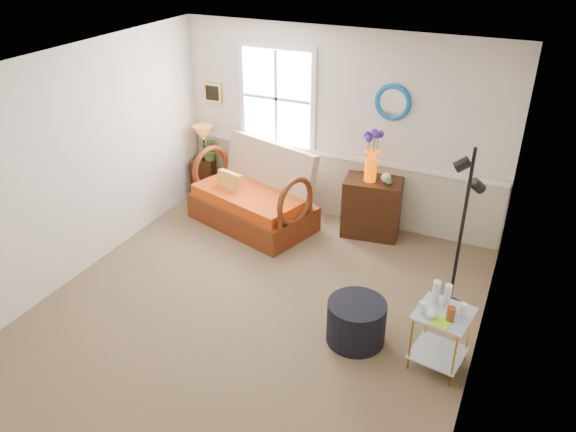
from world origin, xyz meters
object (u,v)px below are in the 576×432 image
at_px(ottoman, 356,322).
at_px(cabinet, 372,207).
at_px(lamp_stand, 204,177).
at_px(loveseat, 252,188).
at_px(side_table, 440,339).
at_px(floor_lamp, 461,233).

bearing_deg(ottoman, cabinet, 103.73).
relative_size(lamp_stand, ottoman, 0.98).
relative_size(loveseat, side_table, 2.71).
distance_m(floor_lamp, ottoman, 1.42).
distance_m(cabinet, side_table, 2.52).
bearing_deg(loveseat, ottoman, -22.54).
relative_size(lamp_stand, side_table, 0.94).
distance_m(side_table, floor_lamp, 1.16).
height_order(side_table, ottoman, side_table).
xyz_separation_m(cabinet, ottoman, (0.52, -2.13, -0.17)).
bearing_deg(ottoman, lamp_stand, 145.01).
xyz_separation_m(loveseat, floor_lamp, (2.84, -0.74, 0.39)).
xyz_separation_m(lamp_stand, floor_lamp, (3.94, -1.26, 0.64)).
xyz_separation_m(lamp_stand, side_table, (4.00, -2.23, 0.02)).
height_order(floor_lamp, ottoman, floor_lamp).
relative_size(loveseat, ottoman, 2.83).
distance_m(loveseat, cabinet, 1.62).
bearing_deg(side_table, ottoman, 179.71).
distance_m(lamp_stand, floor_lamp, 4.19).
bearing_deg(cabinet, loveseat, -172.89).
relative_size(loveseat, floor_lamp, 0.89).
height_order(lamp_stand, side_table, side_table).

